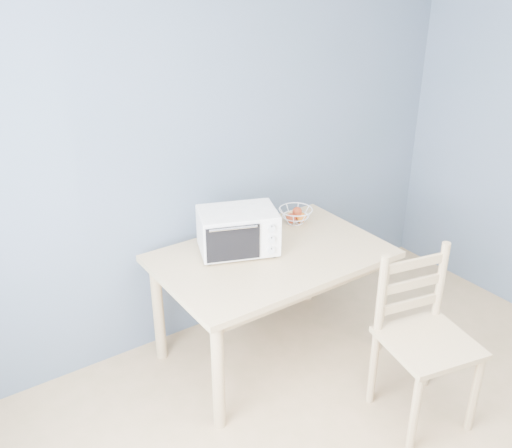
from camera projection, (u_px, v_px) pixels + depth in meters
dining_table at (272, 268)px, 3.55m from camera, size 1.40×0.90×0.75m
toaster_oven at (235, 231)px, 3.46m from camera, size 0.55×0.46×0.28m
fruit_basket at (295, 215)px, 3.88m from camera, size 0.24×0.24×0.12m
dining_chair at (423, 341)px, 3.14m from camera, size 0.55×0.55×0.99m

